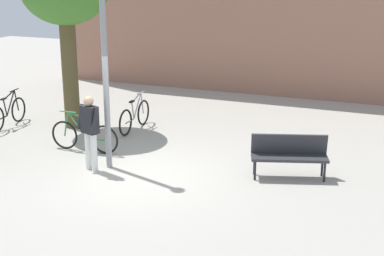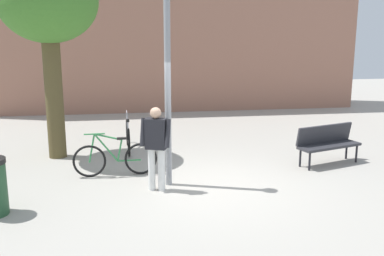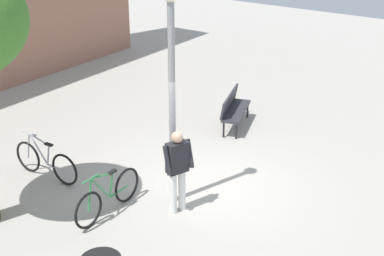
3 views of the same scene
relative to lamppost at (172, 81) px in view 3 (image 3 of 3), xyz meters
The scene contains 6 objects.
ground_plane 2.64m from the lamppost, 17.56° to the right, with size 36.00×36.00×0.00m, color #A8A399.
lamppost is the anchor object (origin of this frame).
person_by_lamppost 1.59m from the lamppost, 131.64° to the right, with size 0.63×0.43×1.67m.
park_bench 4.40m from the lamppost, 13.42° to the left, with size 1.67×0.95×0.92m.
bicycle_green 2.49m from the lamppost, 146.68° to the left, with size 1.81×0.11×0.97m.
bicycle_silver 3.59m from the lamppost, 106.12° to the left, with size 0.10×1.81×0.97m.
Camera 3 is at (-8.39, -5.45, 5.74)m, focal length 51.53 mm.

